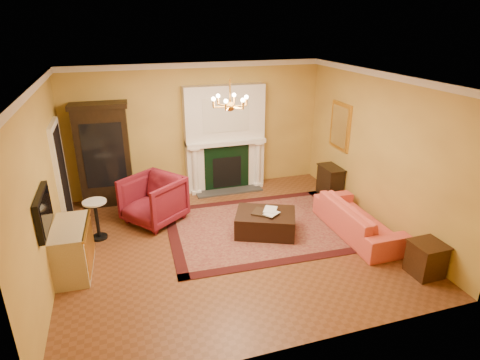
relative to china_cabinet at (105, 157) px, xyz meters
name	(u,v)px	position (x,y,z in m)	size (l,w,h in m)	color
floor	(231,242)	(2.15, -2.49, -1.10)	(6.00, 5.50, 0.02)	brown
ceiling	(230,78)	(2.15, -2.49, 1.92)	(6.00, 5.50, 0.02)	silver
wall_back	(198,128)	(2.15, 0.27, 0.41)	(6.00, 0.02, 3.00)	#DCB84F
wall_front	(299,246)	(2.15, -5.25, 0.41)	(6.00, 0.02, 3.00)	#DCB84F
wall_left	(42,187)	(-0.86, -2.49, 0.41)	(0.02, 5.50, 3.00)	#DCB84F
wall_right	(379,151)	(5.16, -2.49, 0.41)	(0.02, 5.50, 3.00)	#DCB84F
fireplace	(225,141)	(2.75, 0.08, 0.11)	(1.90, 0.70, 2.50)	white
crown_molding	(215,75)	(2.15, -1.53, 1.85)	(6.00, 5.50, 0.12)	white
doorway	(62,175)	(-0.81, -0.79, -0.04)	(0.08, 1.05, 2.10)	white
tv_panel	(43,211)	(-0.80, -3.09, 0.26)	(0.09, 0.95, 0.58)	black
gilt_mirror	(340,126)	(5.12, -1.09, 0.56)	(0.06, 0.76, 1.05)	gold
chandelier	(230,103)	(2.15, -2.49, 1.52)	(0.63, 0.55, 0.53)	#BD8334
oriental_rug	(261,227)	(2.86, -2.15, -1.08)	(3.65, 2.74, 0.01)	#4F1117
china_cabinet	(105,157)	(0.00, 0.00, 0.00)	(1.09, 0.49, 2.17)	black
wingback_armchair	(153,198)	(0.87, -1.23, -0.56)	(1.03, 0.96, 1.06)	maroon
pedestal_table	(97,217)	(-0.22, -1.62, -0.64)	(0.43, 0.43, 0.77)	black
commode	(72,249)	(-0.58, -2.62, -0.67)	(0.53, 1.12, 0.83)	tan
coral_sofa	(359,214)	(4.57, -2.92, -0.67)	(2.13, 0.62, 0.83)	#E85C49
end_table	(426,260)	(4.87, -4.43, -0.81)	(0.47, 0.47, 0.54)	#331D0E
console_table	(330,182)	(4.93, -1.18, -0.73)	(0.36, 0.63, 0.70)	black
leather_ottoman	(265,223)	(2.87, -2.38, -0.86)	(1.12, 0.82, 0.42)	black
ottoman_tray	(265,213)	(2.85, -2.39, -0.64)	(0.45, 0.35, 0.03)	black
book_a	(264,202)	(2.86, -2.30, -0.46)	(0.24, 0.03, 0.32)	gray
book_b	(267,206)	(2.88, -2.43, -0.48)	(0.21, 0.02, 0.29)	gray
topiary_left	(200,132)	(2.15, 0.04, 0.38)	(0.16, 0.16, 0.43)	gray
topiary_right	(254,127)	(3.46, 0.04, 0.39)	(0.16, 0.16, 0.44)	gray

